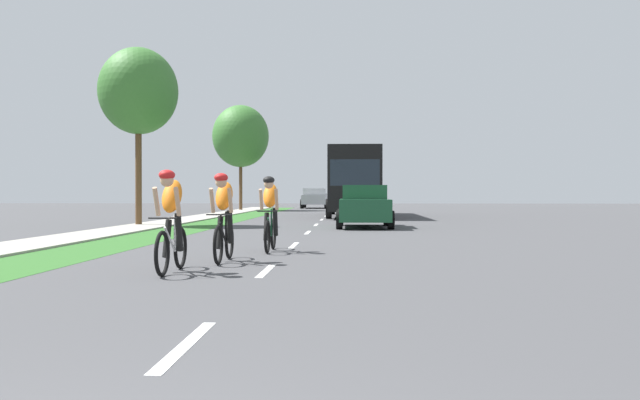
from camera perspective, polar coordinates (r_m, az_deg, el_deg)
ground_plane at (r=21.67m, az=-0.89°, el=-2.67°), size 120.00×120.00×0.00m
grass_verge at (r=22.36m, az=-12.13°, el=-2.57°), size 1.87×70.00×0.01m
sidewalk_concrete at (r=22.90m, az=-16.59°, el=-2.51°), size 1.81×70.00×0.10m
lane_markings_center at (r=25.65m, az=-0.34°, el=-2.16°), size 0.12×52.71×0.01m
cyclist_lead at (r=10.37m, az=-12.76°, el=-1.71°), size 0.42×1.72×1.58m
cyclist_trailing at (r=11.84m, az=-8.34°, el=-1.42°), size 0.42×1.72×1.58m
cyclist_distant at (r=13.88m, az=-4.34°, el=-1.13°), size 0.42×1.72×1.58m
sedan_dark_green at (r=23.89m, az=3.85°, el=-0.52°), size 1.98×4.30×1.52m
bus_black at (r=35.67m, az=2.97°, el=1.78°), size 2.78×11.60×3.48m
pickup_silver at (r=55.07m, az=-0.45°, el=0.15°), size 2.22×5.10×1.64m
street_tree_near at (r=26.23m, az=-15.45°, el=9.04°), size 2.99×2.99×6.77m
street_tree_far at (r=48.26m, az=-6.89°, el=5.50°), size 4.08×4.08×7.64m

